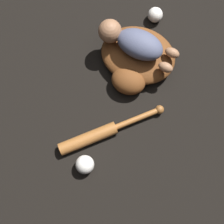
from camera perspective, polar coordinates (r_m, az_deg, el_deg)
name	(u,v)px	position (r m, az deg, el deg)	size (l,w,h in m)	color
ground_plane	(128,60)	(1.31, 2.89, 9.52)	(6.00, 6.00, 0.00)	black
baseball_glove	(136,59)	(1.27, 4.49, 9.61)	(0.35, 0.34, 0.09)	brown
baby_figure	(133,42)	(1.20, 3.92, 12.71)	(0.32, 0.18, 0.09)	#4C516B
baseball_bat	(99,134)	(1.18, -2.32, -4.02)	(0.38, 0.24, 0.05)	#9E602D
baseball	(85,165)	(1.16, -4.99, -9.55)	(0.07, 0.07, 0.07)	white
baseball_spare	(155,15)	(1.39, 7.90, 17.20)	(0.06, 0.06, 0.06)	white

